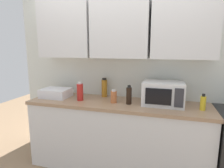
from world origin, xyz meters
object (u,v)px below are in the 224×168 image
object	(u,v)px
dish_rack	(56,93)
bottle_soy_dark	(129,95)
bottle_yellow_mustard	(203,103)
bottle_red_sauce	(80,92)
bottle_spice_jar	(114,97)
microwave	(163,93)
bottle_amber_vinegar	(104,88)

from	to	relation	value
dish_rack	bottle_soy_dark	bearing A→B (deg)	-2.48
bottle_yellow_mustard	bottle_red_sauce	xyz separation A→B (m)	(-1.47, -0.02, 0.03)
bottle_red_sauce	dish_rack	bearing A→B (deg)	171.47
bottle_red_sauce	bottle_spice_jar	world-z (taller)	bottle_red_sauce
bottle_red_sauce	microwave	bearing A→B (deg)	6.17
bottle_yellow_mustard	bottle_amber_vinegar	distance (m)	1.26
dish_rack	bottle_soy_dark	world-z (taller)	bottle_soy_dark
bottle_yellow_mustard	bottle_soy_dark	size ratio (longest dim) A/B	0.79
dish_rack	bottle_yellow_mustard	bearing A→B (deg)	-1.34
bottle_soy_dark	bottle_amber_vinegar	world-z (taller)	bottle_amber_vinegar
bottle_spice_jar	dish_rack	bearing A→B (deg)	177.40
bottle_soy_dark	bottle_amber_vinegar	distance (m)	0.48
microwave	dish_rack	distance (m)	1.45
microwave	bottle_yellow_mustard	size ratio (longest dim) A/B	2.60
bottle_spice_jar	microwave	bearing A→B (deg)	8.78
bottle_yellow_mustard	bottle_spice_jar	size ratio (longest dim) A/B	1.12
dish_rack	microwave	bearing A→B (deg)	2.11
bottle_red_sauce	bottle_yellow_mustard	bearing A→B (deg)	0.62
microwave	dish_rack	bearing A→B (deg)	-177.89
microwave	bottle_yellow_mustard	world-z (taller)	microwave
bottle_soy_dark	bottle_yellow_mustard	bearing A→B (deg)	0.10
bottle_amber_vinegar	microwave	bearing A→B (deg)	-11.61
dish_rack	bottle_soy_dark	distance (m)	1.05
dish_rack	bottle_amber_vinegar	distance (m)	0.68
bottle_soy_dark	bottle_red_sauce	bearing A→B (deg)	-178.71
dish_rack	bottle_soy_dark	size ratio (longest dim) A/B	1.62
dish_rack	bottle_spice_jar	size ratio (longest dim) A/B	2.31
bottle_red_sauce	bottle_amber_vinegar	xyz separation A→B (m)	(0.24, 0.28, 0.01)
dish_rack	bottle_amber_vinegar	xyz separation A→B (m)	(0.64, 0.22, 0.07)
bottle_red_sauce	bottle_soy_dark	size ratio (longest dim) A/B	1.04
bottle_soy_dark	bottle_spice_jar	bearing A→B (deg)	178.05
microwave	bottle_soy_dark	world-z (taller)	microwave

